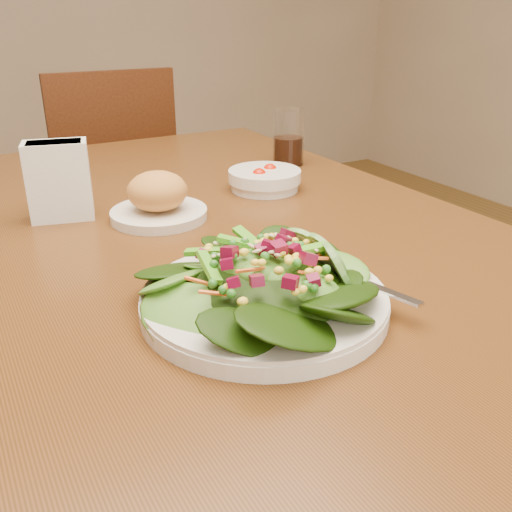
# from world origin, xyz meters

# --- Properties ---
(dining_table) EXTENTS (0.90, 1.40, 0.75)m
(dining_table) POSITION_xyz_m (0.00, 0.00, 0.65)
(dining_table) COLOR #5C3014
(dining_table) RESTS_ON ground_plane
(chair_far) EXTENTS (0.43, 0.44, 0.91)m
(chair_far) POSITION_xyz_m (0.13, 1.08, 0.48)
(chair_far) COLOR #4A200C
(chair_far) RESTS_ON ground_plane
(salad_plate) EXTENTS (0.30, 0.30, 0.09)m
(salad_plate) POSITION_xyz_m (-0.05, -0.31, 0.78)
(salad_plate) COLOR silver
(salad_plate) RESTS_ON dining_table
(bread_plate) EXTENTS (0.17, 0.17, 0.08)m
(bread_plate) POSITION_xyz_m (-0.06, 0.06, 0.78)
(bread_plate) COLOR silver
(bread_plate) RESTS_ON dining_table
(tomato_bowl) EXTENTS (0.15, 0.15, 0.05)m
(tomato_bowl) POSITION_xyz_m (0.19, 0.12, 0.77)
(tomato_bowl) COLOR silver
(tomato_bowl) RESTS_ON dining_table
(drinking_glass) EXTENTS (0.07, 0.07, 0.13)m
(drinking_glass) POSITION_xyz_m (0.34, 0.27, 0.80)
(drinking_glass) COLOR silver
(drinking_glass) RESTS_ON dining_table
(napkin_holder) EXTENTS (0.11, 0.08, 0.13)m
(napkin_holder) POSITION_xyz_m (-0.20, 0.15, 0.82)
(napkin_holder) COLOR white
(napkin_holder) RESTS_ON dining_table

